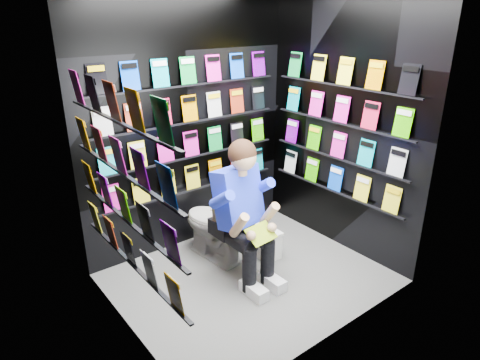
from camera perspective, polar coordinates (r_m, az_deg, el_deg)
floor at (r=4.24m, az=1.25°, el=-12.91°), size 2.40×2.40×0.00m
wall_back at (r=4.44m, az=-6.84°, el=7.15°), size 2.40×0.04×2.60m
wall_front at (r=3.00m, az=13.61°, el=-0.62°), size 2.40×0.04×2.60m
wall_left at (r=3.08m, az=-16.13°, el=-0.25°), size 0.04×2.00×2.60m
wall_right at (r=4.48m, az=13.46°, el=6.85°), size 0.04×2.00×2.60m
comics_back at (r=4.42m, az=-6.63°, el=7.14°), size 2.10×0.06×1.37m
comics_left at (r=3.09m, az=-15.63°, el=-0.04°), size 0.06×1.70×1.37m
comics_right at (r=4.46m, az=13.22°, el=6.85°), size 0.06×1.70×1.37m
toilet at (r=4.40m, az=-3.47°, el=-5.94°), size 0.49×0.79×0.73m
longbox at (r=4.54m, az=3.17°, el=-8.33°), size 0.22×0.38×0.27m
longbox_lid at (r=4.46m, az=3.20°, el=-6.65°), size 0.24×0.39×0.03m
reader at (r=3.93m, az=-0.45°, el=-2.39°), size 0.64×0.88×1.52m
held_comic at (r=3.79m, az=2.81°, el=-7.15°), size 0.29×0.19×0.12m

